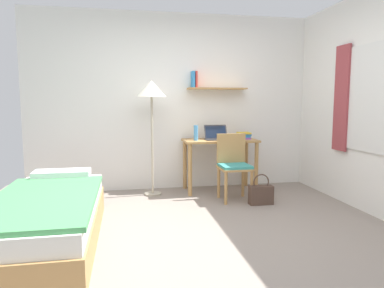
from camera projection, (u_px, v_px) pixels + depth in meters
name	position (u px, v px, depth m)	size (l,w,h in m)	color
ground_plane	(209.00, 236.00, 3.45)	(5.28, 5.28, 0.00)	gray
wall_back	(178.00, 102.00, 5.27)	(4.40, 0.27, 2.60)	white
bed	(48.00, 219.00, 3.22)	(0.89, 2.04, 0.54)	#B2844C
desk	(220.00, 150.00, 5.14)	(1.07, 0.53, 0.76)	#B2844C
desk_chair	(234.00, 163.00, 4.69)	(0.42, 0.41, 0.88)	#B2844C
standing_lamp	(151.00, 95.00, 4.82)	(0.41, 0.41, 1.60)	#B2A893
laptop	(216.00, 136.00, 5.11)	(0.34, 0.23, 0.21)	#2D2D33
water_bottle	(196.00, 133.00, 4.97)	(0.06, 0.06, 0.22)	#4C99DB
book_stack	(244.00, 135.00, 5.20)	(0.19, 0.23, 0.10)	purple
handbag	(261.00, 194.00, 4.50)	(0.31, 0.12, 0.40)	#4C382D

